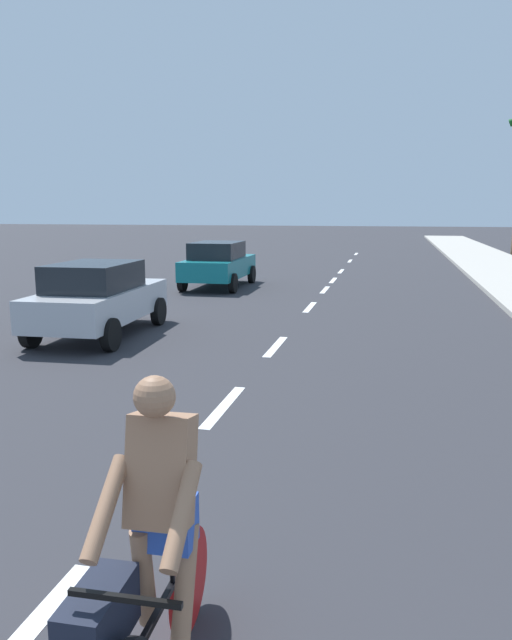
% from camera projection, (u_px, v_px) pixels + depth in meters
% --- Properties ---
extents(ground_plane, '(160.00, 160.00, 0.00)m').
position_uv_depth(ground_plane, '(322.00, 293.00, 19.21)').
color(ground_plane, '#2D2D33').
extents(lane_stripe_2, '(0.16, 1.80, 0.01)m').
position_uv_depth(lane_stripe_2, '(224.00, 406.00, 8.14)').
color(lane_stripe_2, white).
rests_on(lane_stripe_2, ground).
extents(lane_stripe_3, '(0.16, 1.80, 0.01)m').
position_uv_depth(lane_stripe_3, '(276.00, 346.00, 11.69)').
color(lane_stripe_3, white).
rests_on(lane_stripe_3, ground).
extents(lane_stripe_4, '(0.16, 1.80, 0.01)m').
position_uv_depth(lane_stripe_4, '(310.00, 307.00, 16.41)').
color(lane_stripe_4, white).
rests_on(lane_stripe_4, ground).
extents(lane_stripe_5, '(0.16, 1.80, 0.01)m').
position_uv_depth(lane_stripe_5, '(325.00, 290.00, 19.95)').
color(lane_stripe_5, white).
rests_on(lane_stripe_5, ground).
extents(lane_stripe_6, '(0.16, 1.80, 0.01)m').
position_uv_depth(lane_stripe_6, '(333.00, 280.00, 22.63)').
color(lane_stripe_6, white).
rests_on(lane_stripe_6, ground).
extents(lane_stripe_7, '(0.16, 1.80, 0.01)m').
position_uv_depth(lane_stripe_7, '(341.00, 271.00, 25.94)').
color(lane_stripe_7, white).
rests_on(lane_stripe_7, ground).
extents(lane_stripe_8, '(0.16, 1.80, 0.01)m').
position_uv_depth(lane_stripe_8, '(350.00, 261.00, 31.13)').
color(lane_stripe_8, white).
rests_on(lane_stripe_8, ground).
extents(lane_stripe_9, '(0.16, 1.80, 0.01)m').
position_uv_depth(lane_stripe_9, '(356.00, 254.00, 36.09)').
color(lane_stripe_9, white).
rests_on(lane_stripe_9, ground).
extents(cyclist, '(0.63, 1.71, 1.82)m').
position_uv_depth(cyclist, '(148.00, 557.00, 3.17)').
color(cyclist, black).
rests_on(cyclist, ground).
extents(parked_car_silver, '(1.99, 4.02, 1.57)m').
position_uv_depth(parked_car_silver, '(98.00, 297.00, 12.56)').
color(parked_car_silver, '#B7BABF').
rests_on(parked_car_silver, ground).
extents(parked_car_teal, '(1.94, 4.11, 1.57)m').
position_uv_depth(parked_car_teal, '(218.00, 263.00, 20.48)').
color(parked_car_teal, '#14727A').
rests_on(parked_car_teal, ground).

